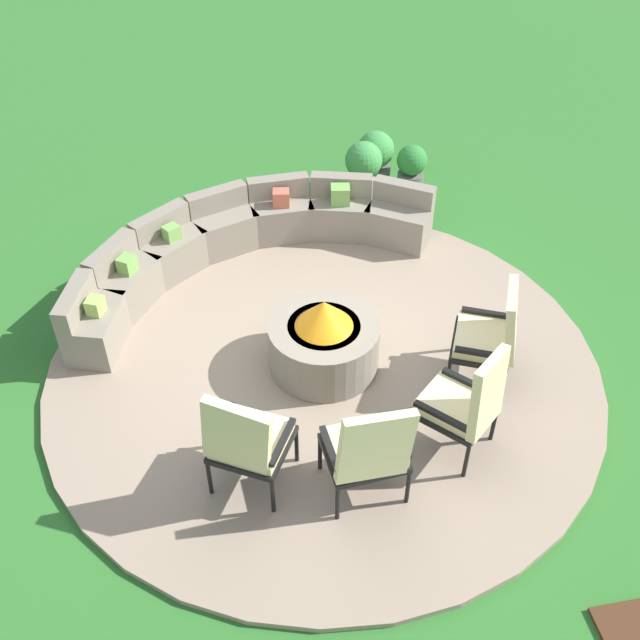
% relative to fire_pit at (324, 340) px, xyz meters
% --- Properties ---
extents(ground_plane, '(24.00, 24.00, 0.00)m').
position_rel_fire_pit_xyz_m(ground_plane, '(0.00, 0.00, -0.37)').
color(ground_plane, '#2D6B28').
extents(patio_circle, '(5.30, 5.30, 0.06)m').
position_rel_fire_pit_xyz_m(patio_circle, '(0.00, 0.00, -0.34)').
color(patio_circle, gray).
rests_on(patio_circle, ground_plane).
extents(fire_pit, '(1.05, 1.05, 0.78)m').
position_rel_fire_pit_xyz_m(fire_pit, '(0.00, 0.00, 0.00)').
color(fire_pit, gray).
rests_on(fire_pit, patio_circle).
extents(curved_stone_bench, '(4.09, 2.22, 0.69)m').
position_rel_fire_pit_xyz_m(curved_stone_bench, '(-0.63, 1.73, -0.02)').
color(curved_stone_bench, gray).
rests_on(curved_stone_bench, patio_circle).
extents(lounge_chair_front_left, '(0.79, 0.81, 1.15)m').
position_rel_fire_pit_xyz_m(lounge_chair_front_left, '(-0.86, -1.28, 0.26)').
color(lounge_chair_front_left, black).
rests_on(lounge_chair_front_left, patio_circle).
extents(lounge_chair_front_right, '(0.67, 0.60, 1.10)m').
position_rel_fire_pit_xyz_m(lounge_chair_front_right, '(0.06, -1.54, 0.25)').
color(lounge_chair_front_right, black).
rests_on(lounge_chair_front_right, patio_circle).
extents(lounge_chair_back_left, '(0.79, 0.82, 1.13)m').
position_rel_fire_pit_xyz_m(lounge_chair_back_left, '(0.95, -1.21, 0.26)').
color(lounge_chair_back_left, black).
rests_on(lounge_chair_back_left, patio_circle).
extents(lounge_chair_back_right, '(0.75, 0.79, 1.06)m').
position_rel_fire_pit_xyz_m(lounge_chair_back_right, '(1.47, -0.44, 0.25)').
color(lounge_chair_back_right, black).
rests_on(lounge_chair_back_right, patio_circle).
extents(potted_plant_0, '(0.47, 0.47, 0.74)m').
position_rel_fire_pit_xyz_m(potted_plant_0, '(1.29, 3.25, 0.02)').
color(potted_plant_0, '#605B56').
rests_on(potted_plant_0, ground_plane).
extents(potted_plant_1, '(0.47, 0.47, 0.76)m').
position_rel_fire_pit_xyz_m(potted_plant_1, '(1.07, 2.97, 0.04)').
color(potted_plant_1, '#A89E8E').
rests_on(potted_plant_1, ground_plane).
extents(potted_plant_3, '(0.38, 0.38, 0.66)m').
position_rel_fire_pit_xyz_m(potted_plant_3, '(1.69, 2.96, -0.01)').
color(potted_plant_3, '#605B56').
rests_on(potted_plant_3, ground_plane).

